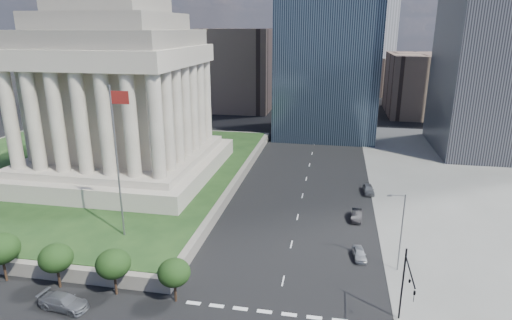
% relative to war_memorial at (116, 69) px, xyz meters
% --- Properties ---
extents(ground, '(500.00, 500.00, 0.00)m').
position_rel_war_memorial_xyz_m(ground, '(34.00, 52.00, -21.40)').
color(ground, black).
rests_on(ground, ground).
extents(plaza_terrace, '(66.00, 70.00, 1.80)m').
position_rel_war_memorial_xyz_m(plaza_terrace, '(-11.00, 2.00, -20.50)').
color(plaza_terrace, '#6C665D').
rests_on(plaza_terrace, ground).
extents(plaza_lawn, '(64.00, 68.00, 0.10)m').
position_rel_war_memorial_xyz_m(plaza_lawn, '(-11.00, 2.00, -19.55)').
color(plaza_lawn, '#183214').
rests_on(plaza_lawn, plaza_terrace).
extents(war_memorial, '(34.00, 34.00, 39.00)m').
position_rel_war_memorial_xyz_m(war_memorial, '(0.00, 0.00, 0.00)').
color(war_memorial, '#A29788').
rests_on(war_memorial, plaza_lawn).
extents(flagpole, '(2.52, 0.24, 20.00)m').
position_rel_war_memorial_xyz_m(flagpole, '(12.17, -24.00, -8.29)').
color(flagpole, slate).
rests_on(flagpole, plaza_lawn).
extents(midrise_glass, '(26.00, 26.00, 60.00)m').
position_rel_war_memorial_xyz_m(midrise_glass, '(36.00, 47.00, 8.60)').
color(midrise_glass, black).
rests_on(midrise_glass, ground).
extents(building_filler_ne, '(20.00, 30.00, 20.00)m').
position_rel_war_memorial_xyz_m(building_filler_ne, '(66.00, 82.00, -11.40)').
color(building_filler_ne, brown).
rests_on(building_filler_ne, ground).
extents(building_filler_nw, '(24.00, 30.00, 28.00)m').
position_rel_war_memorial_xyz_m(building_filler_nw, '(4.00, 82.00, -7.40)').
color(building_filler_nw, brown).
rests_on(building_filler_nw, ground).
extents(traffic_signal_ne, '(0.30, 5.74, 8.00)m').
position_rel_war_memorial_xyz_m(traffic_signal_ne, '(46.50, -34.30, -16.15)').
color(traffic_signal_ne, black).
rests_on(traffic_signal_ne, ground).
extents(street_lamp_north, '(2.13, 0.22, 10.00)m').
position_rel_war_memorial_xyz_m(street_lamp_north, '(47.33, -23.00, -15.74)').
color(street_lamp_north, slate).
rests_on(street_lamp_north, ground).
extents(suv_grey, '(2.88, 5.72, 1.59)m').
position_rel_war_memorial_xyz_m(suv_grey, '(11.84, -37.41, -20.60)').
color(suv_grey, '#5B5D62').
rests_on(suv_grey, ground).
extents(parked_sedan_near, '(3.96, 1.97, 1.30)m').
position_rel_war_memorial_xyz_m(parked_sedan_near, '(43.00, -21.00, -20.75)').
color(parked_sedan_near, '#989CA1').
rests_on(parked_sedan_near, ground).
extents(parked_sedan_mid, '(1.78, 4.42, 1.43)m').
position_rel_war_memorial_xyz_m(parked_sedan_mid, '(43.00, -9.20, -20.69)').
color(parked_sedan_mid, black).
rests_on(parked_sedan_mid, ground).
extents(parked_sedan_far, '(4.56, 2.06, 1.52)m').
position_rel_war_memorial_xyz_m(parked_sedan_far, '(45.50, 2.43, -20.64)').
color(parked_sedan_far, '#525459').
rests_on(parked_sedan_far, ground).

